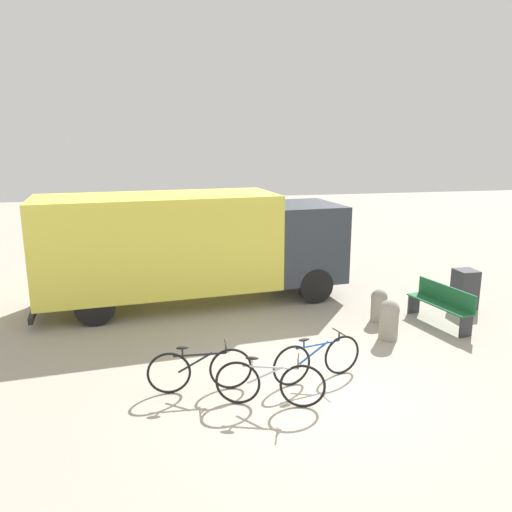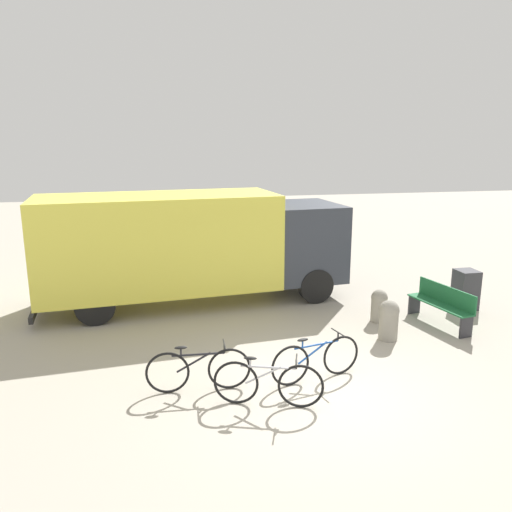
{
  "view_description": "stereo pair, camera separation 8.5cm",
  "coord_description": "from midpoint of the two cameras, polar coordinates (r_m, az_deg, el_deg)",
  "views": [
    {
      "loc": [
        -2.82,
        -7.57,
        4.3
      ],
      "look_at": [
        -0.34,
        3.79,
        1.57
      ],
      "focal_mm": 35.0,
      "sensor_mm": 36.0,
      "label": 1
    },
    {
      "loc": [
        -2.73,
        -7.59,
        4.3
      ],
      "look_at": [
        -0.34,
        3.79,
        1.57
      ],
      "focal_mm": 35.0,
      "sensor_mm": 36.0,
      "label": 2
    }
  ],
  "objects": [
    {
      "name": "bicycle_middle",
      "position": [
        8.44,
        1.66,
        -14.33
      ],
      "size": [
        1.75,
        0.67,
        0.86
      ],
      "rotation": [
        0.0,
        0.0,
        -0.33
      ],
      "color": "black",
      "rests_on": "ground"
    },
    {
      "name": "bollard_near_bench",
      "position": [
        11.36,
        15.14,
        -6.93
      ],
      "size": [
        0.44,
        0.44,
        0.9
      ],
      "color": "gray",
      "rests_on": "ground"
    },
    {
      "name": "bicycle_far",
      "position": [
        9.33,
        7.15,
        -11.63
      ],
      "size": [
        1.79,
        0.54,
        0.86
      ],
      "rotation": [
        0.0,
        0.0,
        0.22
      ],
      "color": "black",
      "rests_on": "ground"
    },
    {
      "name": "bicycle_near",
      "position": [
        8.93,
        -6.32,
        -12.78
      ],
      "size": [
        1.83,
        0.44,
        0.86
      ],
      "rotation": [
        0.0,
        0.0,
        -0.06
      ],
      "color": "black",
      "rests_on": "ground"
    },
    {
      "name": "utility_box",
      "position": [
        14.04,
        22.99,
        -3.53
      ],
      "size": [
        0.52,
        0.55,
        1.02
      ],
      "color": "#38383D",
      "rests_on": "ground"
    },
    {
      "name": "park_bench",
      "position": [
        12.63,
        20.67,
        -5.06
      ],
      "size": [
        0.73,
        1.87,
        0.94
      ],
      "rotation": [
        0.0,
        0.0,
        1.75
      ],
      "color": "#1E6638",
      "rests_on": "ground"
    },
    {
      "name": "delivery_truck",
      "position": [
        13.29,
        -7.3,
        1.51
      ],
      "size": [
        8.24,
        3.02,
        2.92
      ],
      "rotation": [
        0.0,
        0.0,
        0.09
      ],
      "color": "#EAE04C",
      "rests_on": "ground"
    },
    {
      "name": "bollard_far_bench",
      "position": [
        12.42,
        14.07,
        -5.4
      ],
      "size": [
        0.39,
        0.39,
        0.79
      ],
      "color": "gray",
      "rests_on": "ground"
    },
    {
      "name": "ground_plane",
      "position": [
        9.15,
        7.52,
        -14.97
      ],
      "size": [
        60.0,
        60.0,
        0.0
      ],
      "primitive_type": "plane",
      "color": "#A8A091"
    }
  ]
}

